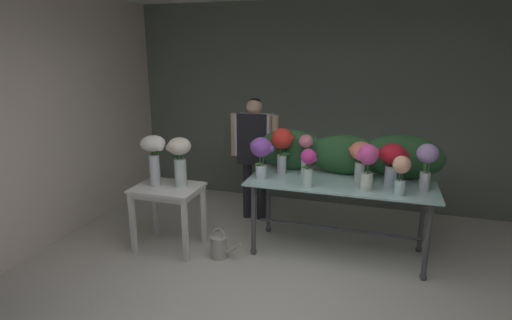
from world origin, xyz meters
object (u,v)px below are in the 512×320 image
(vase_lilac_ranunculus, at_px, (427,161))
(watering_can, at_px, (219,246))
(vase_coral_dahlias, at_px, (361,156))
(vase_rosy_stock, at_px, (306,152))
(vase_cream_lisianthus_tall, at_px, (180,157))
(vase_fuchsia_anemones, at_px, (367,162))
(vase_scarlet_freesia, at_px, (282,144))
(vase_white_roses_tall, at_px, (154,153))
(vase_crimson_peonies, at_px, (393,159))
(florist, at_px, (254,146))
(side_table_white, at_px, (168,196))
(vase_magenta_roses, at_px, (308,165))
(vase_peach_hydrangea, at_px, (401,172))
(vase_violet_snapdragons, at_px, (261,152))
(display_table_glass, at_px, (340,193))

(vase_lilac_ranunculus, bearing_deg, watering_can, -167.77)
(vase_lilac_ranunculus, height_order, vase_coral_dahlias, vase_lilac_ranunculus)
(vase_coral_dahlias, xyz_separation_m, vase_rosy_stock, (-0.59, 0.02, -0.01))
(vase_coral_dahlias, xyz_separation_m, watering_can, (-1.38, -0.57, -0.97))
(vase_cream_lisianthus_tall, bearing_deg, vase_coral_dahlias, 14.08)
(vase_fuchsia_anemones, bearing_deg, vase_coral_dahlias, 104.98)
(vase_scarlet_freesia, height_order, vase_white_roses_tall, vase_scarlet_freesia)
(vase_rosy_stock, xyz_separation_m, vase_white_roses_tall, (-1.56, -0.54, 0.00))
(vase_crimson_peonies, bearing_deg, vase_rosy_stock, 173.35)
(vase_rosy_stock, bearing_deg, florist, 144.50)
(side_table_white, distance_m, florist, 1.32)
(vase_crimson_peonies, bearing_deg, vase_fuchsia_anemones, -138.50)
(side_table_white, distance_m, vase_magenta_roses, 1.58)
(vase_peach_hydrangea, bearing_deg, vase_lilac_ranunculus, 40.52)
(vase_lilac_ranunculus, bearing_deg, side_table_white, -171.66)
(vase_crimson_peonies, height_order, vase_peach_hydrangea, vase_crimson_peonies)
(vase_magenta_roses, xyz_separation_m, vase_cream_lisianthus_tall, (-1.37, -0.10, 0.01))
(vase_peach_hydrangea, height_order, vase_violet_snapdragons, vase_violet_snapdragons)
(vase_coral_dahlias, relative_size, vase_cream_lisianthus_tall, 0.78)
(display_table_glass, xyz_separation_m, florist, (-1.16, 0.65, 0.30))
(vase_peach_hydrangea, bearing_deg, vase_magenta_roses, -178.12)
(florist, relative_size, vase_cream_lisianthus_tall, 2.93)
(side_table_white, height_order, vase_peach_hydrangea, vase_peach_hydrangea)
(side_table_white, height_order, vase_fuchsia_anemones, vase_fuchsia_anemones)
(display_table_glass, xyz_separation_m, vase_cream_lisianthus_tall, (-1.67, -0.38, 0.37))
(florist, bearing_deg, vase_cream_lisianthus_tall, -116.41)
(vase_crimson_peonies, xyz_separation_m, vase_fuchsia_anemones, (-0.24, -0.21, 0.01))
(display_table_glass, bearing_deg, vase_white_roses_tall, -167.54)
(watering_can, bearing_deg, vase_lilac_ranunculus, 12.23)
(display_table_glass, relative_size, vase_cream_lisianthus_tall, 3.57)
(side_table_white, bearing_deg, vase_peach_hydrangea, 4.32)
(watering_can, bearing_deg, florist, 88.12)
(florist, relative_size, vase_violet_snapdragons, 3.53)
(vase_lilac_ranunculus, height_order, vase_violet_snapdragons, vase_lilac_ranunculus)
(florist, height_order, vase_rosy_stock, florist)
(vase_peach_hydrangea, height_order, vase_scarlet_freesia, vase_scarlet_freesia)
(display_table_glass, distance_m, vase_white_roses_tall, 2.04)
(florist, height_order, watering_can, florist)
(vase_lilac_ranunculus, xyz_separation_m, vase_fuchsia_anemones, (-0.55, -0.16, -0.02))
(vase_crimson_peonies, height_order, vase_rosy_stock, vase_rosy_stock)
(vase_crimson_peonies, distance_m, vase_coral_dahlias, 0.33)
(vase_lilac_ranunculus, distance_m, vase_crimson_peonies, 0.32)
(vase_magenta_roses, bearing_deg, watering_can, -167.30)
(side_table_white, relative_size, vase_magenta_roses, 1.85)
(side_table_white, xyz_separation_m, vase_magenta_roses, (1.52, 0.15, 0.43))
(vase_rosy_stock, height_order, vase_scarlet_freesia, vase_scarlet_freesia)
(vase_violet_snapdragons, bearing_deg, side_table_white, -163.83)
(vase_rosy_stock, height_order, vase_cream_lisianthus_tall, vase_rosy_stock)
(side_table_white, bearing_deg, vase_fuchsia_anemones, 6.24)
(vase_magenta_roses, relative_size, vase_white_roses_tall, 0.71)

